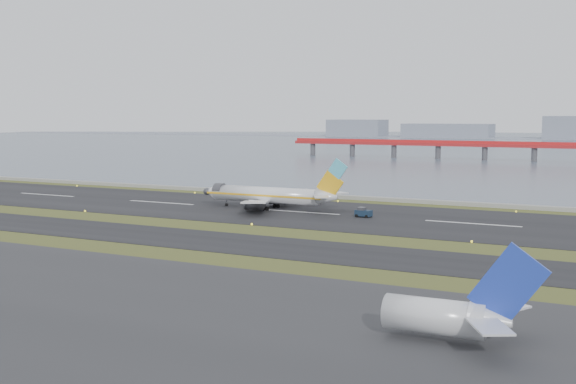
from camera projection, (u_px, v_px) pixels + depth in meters
ground at (233, 230)px, 141.56m from camera, size 1000.00×1000.00×0.00m
apron_strip at (9, 290)px, 92.87m from camera, size 1000.00×50.00×0.10m
taxiway_strip at (198, 240)px, 130.93m from camera, size 1000.00×18.00×0.10m
runway_strip at (300, 212)px, 168.11m from camera, size 1000.00×45.00×0.10m
seawall at (349, 197)px, 194.61m from camera, size 1000.00×2.50×1.00m
bay_water at (549, 145)px, 548.70m from camera, size 1400.00×800.00×1.30m
red_pier at (535, 147)px, 353.00m from camera, size 260.00×5.00×10.20m
airliner at (271, 195)px, 172.80m from camera, size 38.52×32.89×12.80m
pushback_tug at (363, 213)px, 159.46m from camera, size 3.75×2.45×2.27m
second_airliner_tail at (455, 316)px, 70.77m from camera, size 15.89×13.26×9.86m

